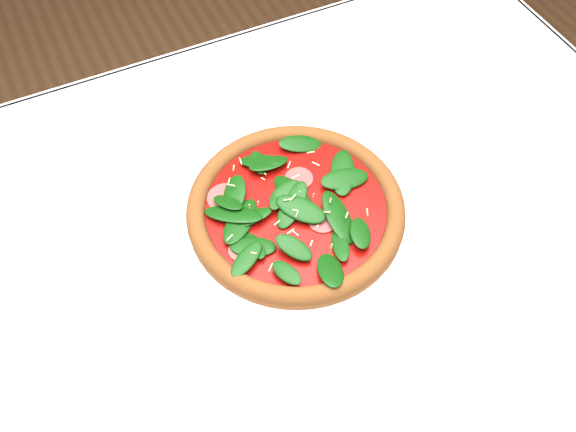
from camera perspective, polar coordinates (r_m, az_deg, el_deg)
name	(u,v)px	position (r m, az deg, el deg)	size (l,w,h in m)	color
dining_table	(263,299)	(0.87, -2.27, -7.39)	(1.21, 0.81, 0.75)	white
plate	(296,215)	(0.81, 0.68, 0.06)	(0.31, 0.31, 0.01)	white
pizza	(296,207)	(0.79, 0.70, 0.81)	(0.28, 0.28, 0.04)	brown
saucer_far	(517,61)	(1.06, 19.72, 12.85)	(0.16, 0.16, 0.01)	white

